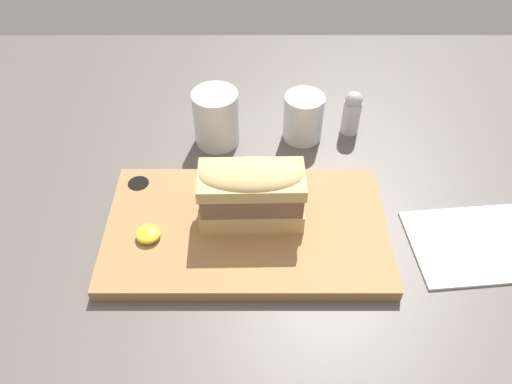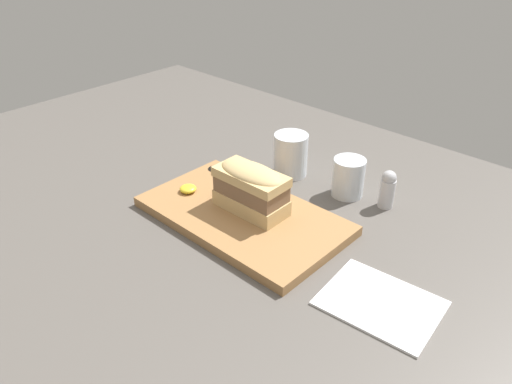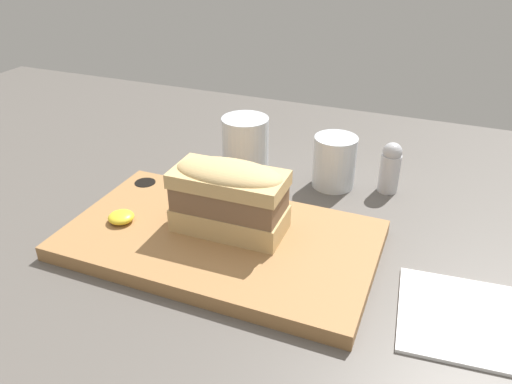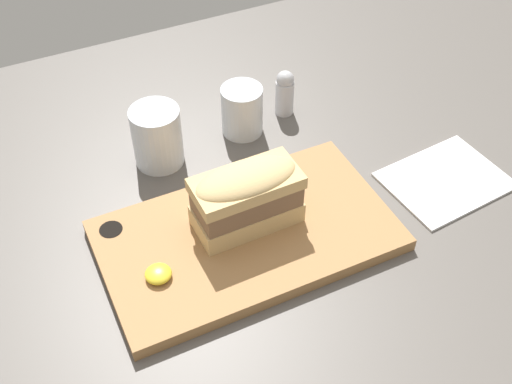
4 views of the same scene
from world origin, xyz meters
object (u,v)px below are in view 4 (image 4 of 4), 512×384
(water_glass, at_px, (158,140))
(wine_glass, at_px, (242,112))
(sandwich, at_px, (247,195))
(napkin, at_px, (445,180))
(serving_board, at_px, (246,236))
(salt_shaker, at_px, (285,92))

(water_glass, distance_m, wine_glass, 0.14)
(sandwich, xyz_separation_m, wine_glass, (0.08, 0.19, -0.03))
(water_glass, distance_m, napkin, 0.42)
(serving_board, height_order, salt_shaker, salt_shaker)
(sandwich, relative_size, napkin, 0.77)
(serving_board, height_order, sandwich, sandwich)
(serving_board, bearing_deg, napkin, -4.04)
(napkin, bearing_deg, salt_shaker, 119.10)
(wine_glass, bearing_deg, salt_shaker, 9.32)
(salt_shaker, bearing_deg, sandwich, -128.02)
(sandwich, height_order, salt_shaker, sandwich)
(water_glass, distance_m, salt_shaker, 0.22)
(salt_shaker, bearing_deg, napkin, -60.90)
(serving_board, bearing_deg, water_glass, 104.11)
(serving_board, xyz_separation_m, sandwich, (0.01, 0.01, 0.06))
(napkin, bearing_deg, serving_board, 175.96)
(water_glass, bearing_deg, sandwich, -72.57)
(serving_board, height_order, water_glass, water_glass)
(water_glass, bearing_deg, salt_shaker, 6.27)
(serving_board, xyz_separation_m, napkin, (0.31, -0.02, -0.01))
(napkin, bearing_deg, wine_glass, 133.08)
(sandwich, relative_size, wine_glass, 1.76)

